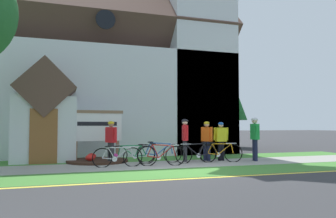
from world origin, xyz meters
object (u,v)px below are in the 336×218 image
cyclist_in_green_jersey (221,138)px  bicycle_green (132,154)px  bicycle_orange (161,155)px  bicycle_white (220,153)px  cyclist_in_red_jersey (111,139)px  roadside_conifer (225,90)px  cyclist_in_white_jersey (255,135)px  bicycle_yellow (159,153)px  bicycle_blue (117,157)px  cyclist_in_blue_jersey (207,138)px  cyclist_in_orange_jersey (185,136)px  church_sign (97,127)px  bicycle_red (196,153)px

cyclist_in_green_jersey → bicycle_green: bearing=179.9°
bicycle_orange → bicycle_white: (2.57, 0.39, 0.00)m
cyclist_in_red_jersey → roadside_conifer: 11.86m
bicycle_orange → cyclist_in_white_jersey: 4.17m
bicycle_yellow → roadside_conifer: 10.87m
bicycle_blue → roadside_conifer: bearing=44.5°
bicycle_green → cyclist_in_blue_jersey: 3.18m
cyclist_in_white_jersey → cyclist_in_red_jersey: (-5.76, 0.88, -0.12)m
cyclist_in_green_jersey → bicycle_blue: bearing=-170.1°
bicycle_yellow → bicycle_blue: bearing=-152.5°
bicycle_green → roadside_conifer: size_ratio=0.28×
bicycle_yellow → cyclist_in_white_jersey: 4.02m
cyclist_in_blue_jersey → cyclist_in_orange_jersey: 0.95m
bicycle_blue → cyclist_in_white_jersey: bearing=2.3°
church_sign → roadside_conifer: bearing=35.2°
church_sign → cyclist_in_green_jersey: 5.10m
bicycle_green → bicycle_orange: bicycle_orange is taller
bicycle_red → cyclist_in_white_jersey: 2.66m
church_sign → cyclist_in_blue_jersey: 4.50m
roadside_conifer → bicycle_orange: bearing=-129.6°
cyclist_in_blue_jersey → cyclist_in_white_jersey: bearing=-19.1°
cyclist_in_red_jersey → bicycle_blue: bearing=-85.9°
bicycle_yellow → bicycle_blue: (-1.77, -0.92, -0.02)m
bicycle_blue → church_sign: bearing=104.1°
bicycle_green → cyclist_in_green_jersey: bearing=-0.1°
cyclist_in_white_jersey → cyclist_in_blue_jersey: (-1.86, 0.65, -0.12)m
bicycle_green → cyclist_in_red_jersey: bearing=156.6°
bicycle_orange → cyclist_in_orange_jersey: size_ratio=1.00×
bicycle_yellow → cyclist_in_orange_jersey: size_ratio=1.00×
bicycle_blue → cyclist_in_white_jersey: 5.72m
bicycle_orange → cyclist_in_red_jersey: 2.12m
bicycle_blue → cyclist_in_blue_jersey: 3.96m
cyclist_in_green_jersey → cyclist_in_orange_jersey: 1.55m
bicycle_orange → roadside_conifer: (7.13, 8.63, 3.49)m
bicycle_green → cyclist_in_orange_jersey: 2.27m
cyclist_in_white_jersey → roadside_conifer: roadside_conifer is taller
bicycle_yellow → cyclist_in_orange_jersey: (1.09, -0.03, 0.63)m
bicycle_white → bicycle_blue: size_ratio=0.96×
bicycle_orange → cyclist_in_blue_jersey: 2.51m
bicycle_yellow → cyclist_in_green_jersey: bearing=-3.3°
church_sign → bicycle_white: 5.07m
bicycle_yellow → bicycle_blue: 2.00m
bicycle_yellow → bicycle_blue: size_ratio=0.97×
church_sign → bicycle_white: bearing=-20.6°
cyclist_in_white_jersey → cyclist_in_red_jersey: cyclist_in_white_jersey is taller
bicycle_red → roadside_conifer: bearing=55.9°
bicycle_orange → cyclist_in_white_jersey: bearing=4.5°
bicycle_white → cyclist_in_orange_jersey: (-1.27, 0.59, 0.63)m
church_sign → cyclist_in_green_jersey: church_sign is taller
bicycle_yellow → cyclist_in_orange_jersey: cyclist_in_orange_jersey is taller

